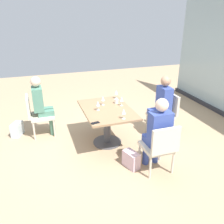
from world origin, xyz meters
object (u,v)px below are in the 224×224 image
at_px(wine_glass_4, 103,99).
at_px(handbag_1, 17,129).
at_px(chair_front_left, 37,113).
at_px(person_far_right, 158,131).
at_px(chair_near_window, 165,112).
at_px(handbag_0, 131,160).
at_px(chair_far_right, 160,146).
at_px(wine_glass_3, 98,104).
at_px(coffee_cup, 116,101).
at_px(cell_phone_on_table, 95,123).
at_px(person_front_left, 41,103).
at_px(wine_glass_2, 122,99).
at_px(dining_table_main, 107,118).
at_px(wine_glass_1, 116,92).
at_px(person_near_window, 161,103).
at_px(wine_glass_0, 124,112).

height_order(wine_glass_4, handbag_1, wine_glass_4).
distance_m(chair_front_left, person_far_right, 2.55).
bearing_deg(chair_near_window, handbag_0, -51.60).
distance_m(chair_far_right, wine_glass_4, 1.51).
bearing_deg(chair_far_right, wine_glass_3, -149.43).
distance_m(chair_near_window, wine_glass_3, 1.49).
height_order(coffee_cup, handbag_1, coffee_cup).
height_order(wine_glass_4, cell_phone_on_table, wine_glass_4).
bearing_deg(wine_glass_4, person_far_right, 22.07).
relative_size(person_far_right, handbag_0, 4.20).
xyz_separation_m(person_front_left, handbag_0, (1.67, 1.29, -0.56)).
xyz_separation_m(wine_glass_2, handbag_0, (0.96, -0.18, -0.72)).
height_order(chair_front_left, cell_phone_on_table, chair_front_left).
xyz_separation_m(dining_table_main, wine_glass_1, (-0.49, 0.36, 0.31)).
bearing_deg(handbag_0, person_front_left, -160.68).
height_order(wine_glass_3, wine_glass_4, same).
height_order(person_near_window, wine_glass_1, person_near_window).
xyz_separation_m(dining_table_main, chair_near_window, (0.00, 1.26, -0.05)).
xyz_separation_m(person_front_left, coffee_cup, (0.57, 1.42, 0.08)).
relative_size(wine_glass_0, handbag_0, 0.62).
height_order(person_front_left, person_near_window, same).
height_order(wine_glass_0, handbag_0, wine_glass_0).
relative_size(chair_far_right, person_near_window, 0.69).
bearing_deg(wine_glass_0, chair_front_left, -132.81).
distance_m(chair_far_right, wine_glass_0, 0.83).
height_order(person_far_right, cell_phone_on_table, person_far_right).
distance_m(chair_far_right, chair_front_left, 2.62).
bearing_deg(wine_glass_0, cell_phone_on_table, -88.62).
distance_m(person_far_right, wine_glass_2, 1.14).
height_order(dining_table_main, wine_glass_4, wine_glass_4).
bearing_deg(chair_near_window, cell_phone_on_table, -72.07).
height_order(wine_glass_0, wine_glass_4, same).
xyz_separation_m(chair_near_window, wine_glass_2, (-0.06, -0.95, 0.37)).
height_order(chair_near_window, wine_glass_4, wine_glass_4).
xyz_separation_m(wine_glass_4, handbag_1, (-0.68, -1.69, -0.72)).
relative_size(chair_near_window, wine_glass_2, 4.70).
height_order(person_far_right, wine_glass_2, person_far_right).
height_order(chair_near_window, cell_phone_on_table, chair_near_window).
relative_size(chair_near_window, cell_phone_on_table, 6.04).
distance_m(chair_far_right, cell_phone_on_table, 1.10).
height_order(wine_glass_3, cell_phone_on_table, wine_glass_3).
distance_m(dining_table_main, handbag_1, 1.97).
distance_m(chair_near_window, person_near_window, 0.23).
distance_m(chair_near_window, handbag_1, 3.12).
height_order(person_front_left, wine_glass_2, person_front_left).
bearing_deg(coffee_cup, wine_glass_3, -62.96).
xyz_separation_m(person_near_window, wine_glass_1, (-0.49, -0.80, 0.16)).
distance_m(chair_near_window, handbag_0, 1.48).
bearing_deg(dining_table_main, wine_glass_4, -176.24).
relative_size(wine_glass_4, handbag_0, 0.62).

